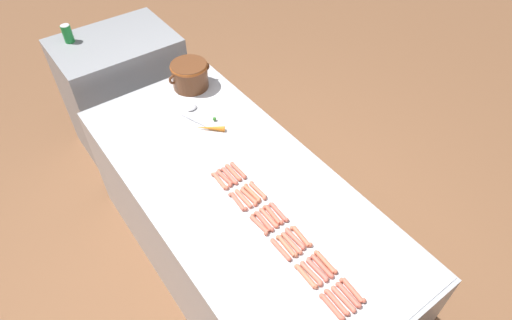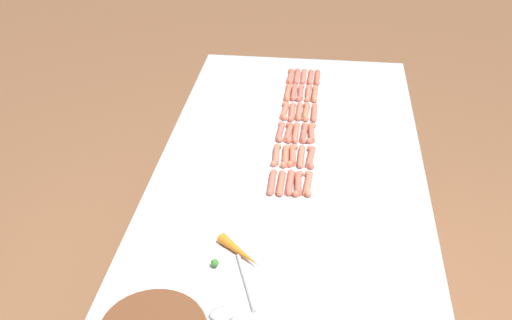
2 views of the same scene
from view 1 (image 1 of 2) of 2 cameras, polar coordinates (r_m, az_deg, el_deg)
The scene contains 37 objects.
ground_plane at distance 2.91m, azimuth -2.16°, elevation -13.71°, with size 20.00×20.00×0.00m, color brown.
griddle_counter at distance 2.56m, azimuth -2.41°, elevation -9.02°, with size 0.94×2.08×0.83m.
back_cabinet at distance 3.53m, azimuth -16.86°, elevation 8.45°, with size 0.83×0.61×0.94m, color #939599.
hot_dog_0 at distance 1.87m, azimuth 10.05°, elevation -18.69°, with size 0.03×0.14×0.02m.
hot_dog_1 at distance 1.92m, azimuth 6.64°, elevation -15.11°, with size 0.03×0.14×0.02m.
hot_dog_2 at distance 1.98m, azimuth 3.31°, elevation -11.80°, with size 0.02×0.14×0.02m.
hot_dog_3 at distance 2.05m, azimuth 0.44°, elevation -8.56°, with size 0.03×0.14×0.02m.
hot_dog_4 at distance 2.14m, azimuth -2.44°, elevation -5.54°, with size 0.03×0.14×0.02m.
hot_dog_5 at distance 2.23m, azimuth -4.85°, elevation -2.79°, with size 0.03×0.14×0.02m.
hot_dog_6 at distance 1.88m, azimuth 10.68°, elevation -18.09°, with size 0.03×0.14×0.02m.
hot_dog_7 at distance 1.93m, azimuth 7.36°, elevation -14.73°, with size 0.03×0.14×0.02m.
hot_dog_8 at distance 1.99m, azimuth 4.10°, elevation -11.35°, with size 0.03×0.14×0.02m.
hot_dog_9 at distance 2.06m, azimuth 1.04°, elevation -8.15°, with size 0.03×0.14×0.02m.
hot_dog_10 at distance 2.15m, azimuth -1.69°, elevation -5.14°, with size 0.02×0.14×0.02m.
hot_dog_11 at distance 2.24m, azimuth -4.21°, elevation -2.36°, with size 0.03×0.14×0.02m.
hot_dog_12 at distance 1.89m, azimuth 11.54°, elevation -17.67°, with size 0.02×0.14×0.02m.
hot_dog_13 at distance 1.94m, azimuth 8.12°, elevation -14.22°, with size 0.03×0.14×0.02m.
hot_dog_14 at distance 2.00m, azimuth 4.74°, elevation -10.97°, with size 0.03×0.14×0.02m.
hot_dog_15 at distance 2.07m, azimuth 1.70°, elevation -7.69°, with size 0.02×0.14×0.02m.
hot_dog_16 at distance 2.16m, azimuth -0.94°, elevation -4.84°, with size 0.03×0.14×0.02m.
hot_dog_17 at distance 2.25m, azimuth -3.57°, elevation -2.12°, with size 0.02×0.14×0.02m.
hot_dog_18 at distance 1.91m, azimuth 12.18°, elevation -17.13°, with size 0.03×0.14×0.02m.
hot_dog_19 at distance 1.95m, azimuth 8.78°, elevation -13.78°, with size 0.02×0.14×0.02m.
hot_dog_20 at distance 2.01m, azimuth 5.20°, elevation -10.37°, with size 0.03×0.14×0.02m.
hot_dog_21 at distance 2.09m, azimuth 2.25°, elevation -7.29°, with size 0.03×0.14×0.02m.
hot_dog_22 at distance 2.17m, azimuth -0.53°, elevation -4.41°, with size 0.03×0.14×0.02m.
hot_dog_23 at distance 2.26m, azimuth -3.05°, elevation -1.67°, with size 0.02×0.14×0.02m.
hot_dog_24 at distance 1.92m, azimuth 12.71°, elevation -16.54°, with size 0.03×0.14×0.02m.
hot_dog_25 at distance 1.96m, azimuth 9.23°, elevation -13.25°, with size 0.03×0.14×0.02m.
hot_dog_26 at distance 2.02m, azimuth 6.01°, elevation -10.06°, with size 0.03×0.14×0.02m.
hot_dog_27 at distance 2.10m, azimuth 3.01°, elevation -6.92°, with size 0.03×0.14×0.02m.
hot_dog_28 at distance 2.18m, azimuth 0.26°, elevation -4.07°, with size 0.03×0.14×0.02m.
hot_dog_29 at distance 2.27m, azimuth -2.38°, elevation -1.37°, with size 0.02×0.14×0.02m.
bean_pot at distance 2.83m, azimuth -8.81°, elevation 11.24°, with size 0.30×0.24×0.17m.
serving_spoon at distance 2.66m, azimuth -8.32°, elevation 6.30°, with size 0.13×0.27×0.02m.
carrot at distance 2.52m, azimuth -6.07°, elevation 4.32°, with size 0.15×0.14×0.03m.
soda_can at distance 3.33m, azimuth -23.79°, elevation 15.13°, with size 0.07×0.07×0.12m.
Camera 1 is at (-0.78, -1.25, 2.51)m, focal length 30.07 mm.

